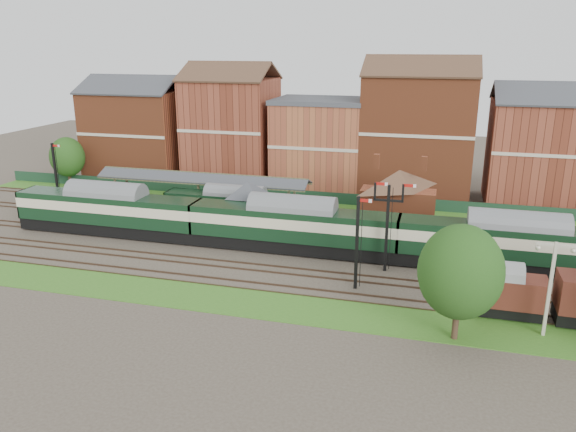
% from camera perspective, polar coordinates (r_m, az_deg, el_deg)
% --- Properties ---
extents(ground, '(160.00, 160.00, 0.00)m').
position_cam_1_polar(ground, '(56.32, -2.19, -3.36)').
color(ground, '#473D33').
rests_on(ground, ground).
extents(grass_back, '(90.00, 4.50, 0.06)m').
position_cam_1_polar(grass_back, '(70.97, 1.66, 1.04)').
color(grass_back, '#2D6619').
rests_on(grass_back, ground).
extents(grass_front, '(90.00, 5.00, 0.06)m').
position_cam_1_polar(grass_front, '(45.92, -6.70, -8.39)').
color(grass_front, '#2D6619').
rests_on(grass_front, ground).
extents(fence, '(90.00, 0.12, 1.50)m').
position_cam_1_polar(fence, '(72.65, 2.04, 2.01)').
color(fence, '#193823').
rests_on(fence, ground).
extents(platform, '(55.00, 3.40, 1.00)m').
position_cam_1_polar(platform, '(66.43, -3.80, 0.29)').
color(platform, '#2D2D2D').
rests_on(platform, ground).
extents(signal_box, '(5.40, 5.40, 6.00)m').
position_cam_1_polar(signal_box, '(59.15, -4.06, 0.87)').
color(signal_box, '#697D59').
rests_on(signal_box, ground).
extents(brick_hut, '(3.20, 2.64, 2.94)m').
position_cam_1_polar(brick_hut, '(57.70, 3.51, -1.61)').
color(brick_hut, maroon).
rests_on(brick_hut, ground).
extents(station_building, '(8.10, 8.10, 5.90)m').
position_cam_1_polar(station_building, '(62.20, 11.13, 2.14)').
color(station_building, '#964626').
rests_on(station_building, platform).
extents(canopy, '(26.00, 3.89, 4.08)m').
position_cam_1_polar(canopy, '(67.52, -8.71, 4.00)').
color(canopy, '#4A4E30').
rests_on(canopy, platform).
extents(semaphore_bracket, '(3.60, 0.25, 8.18)m').
position_cam_1_polar(semaphore_bracket, '(50.27, 10.09, -0.60)').
color(semaphore_bracket, black).
rests_on(semaphore_bracket, ground).
extents(semaphore_platform_end, '(1.23, 0.25, 8.00)m').
position_cam_1_polar(semaphore_platform_end, '(75.81, -22.52, 3.99)').
color(semaphore_platform_end, black).
rests_on(semaphore_platform_end, ground).
extents(semaphore_siding, '(1.23, 0.25, 8.00)m').
position_cam_1_polar(semaphore_siding, '(46.39, 7.04, -2.61)').
color(semaphore_siding, black).
rests_on(semaphore_siding, ground).
extents(yard_lamp, '(2.60, 0.22, 7.00)m').
position_cam_1_polar(yard_lamp, '(42.64, 25.11, -6.25)').
color(yard_lamp, beige).
rests_on(yard_lamp, ground).
extents(town_backdrop, '(69.00, 10.00, 16.00)m').
position_cam_1_polar(town_backdrop, '(78.04, 3.16, 7.75)').
color(town_backdrop, '#964626').
rests_on(town_backdrop, ground).
extents(dmu_train, '(61.24, 3.21, 4.71)m').
position_cam_1_polar(dmu_train, '(54.71, 0.46, -0.95)').
color(dmu_train, black).
rests_on(dmu_train, ground).
extents(platform_railcar, '(16.43, 2.59, 3.78)m').
position_cam_1_polar(platform_railcar, '(63.22, -5.34, 1.01)').
color(platform_railcar, black).
rests_on(platform_railcar, ground).
extents(goods_van_a, '(5.49, 2.38, 3.33)m').
position_cam_1_polar(goods_van_a, '(45.34, 21.40, -7.26)').
color(goods_van_a, black).
rests_on(goods_van_a, ground).
extents(tree_far, '(5.71, 5.71, 8.34)m').
position_cam_1_polar(tree_far, '(39.57, 17.12, -5.46)').
color(tree_far, '#382619').
rests_on(tree_far, ground).
extents(tree_back, '(4.86, 4.86, 7.11)m').
position_cam_1_polar(tree_back, '(85.76, -21.52, 5.60)').
color(tree_back, '#382619').
rests_on(tree_back, ground).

